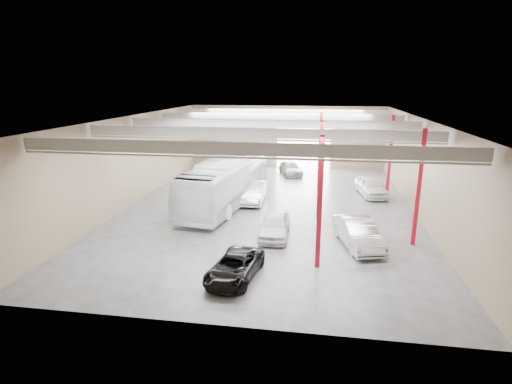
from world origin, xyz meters
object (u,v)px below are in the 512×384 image
(car_row_c, at_px, (291,169))
(car_right_near, at_px, (358,233))
(coach_bus, at_px, (226,182))
(car_right_far, at_px, (371,186))
(car_row_b, at_px, (253,192))
(car_row_a, at_px, (275,225))
(black_sedan, at_px, (235,267))

(car_row_c, relative_size, car_right_near, 0.92)
(coach_bus, distance_m, car_right_far, 12.71)
(car_row_b, bearing_deg, car_row_a, -72.76)
(car_row_b, height_order, car_row_c, car_row_b)
(car_row_b, bearing_deg, car_row_c, 75.87)
(car_row_c, distance_m, car_right_far, 10.32)
(car_row_a, bearing_deg, car_right_near, -9.50)
(black_sedan, xyz_separation_m, car_row_a, (1.34, 5.94, 0.15))
(black_sedan, bearing_deg, car_right_near, 47.45)
(black_sedan, height_order, car_row_a, car_row_a)
(car_row_a, xyz_separation_m, car_right_near, (5.07, -0.77, 0.06))
(car_row_a, height_order, car_right_far, car_right_far)
(car_right_near, relative_size, car_right_far, 1.03)
(coach_bus, distance_m, car_row_a, 7.84)
(black_sedan, distance_m, car_right_far, 18.88)
(car_right_near, xyz_separation_m, car_right_far, (2.15, 11.66, 0.00))
(car_row_c, bearing_deg, car_row_a, -106.74)
(coach_bus, relative_size, car_row_c, 2.91)
(coach_bus, distance_m, car_row_c, 12.56)
(car_row_a, distance_m, car_right_far, 13.06)
(car_row_a, relative_size, car_row_c, 0.98)
(black_sedan, height_order, car_row_b, car_row_b)
(black_sedan, height_order, car_right_near, car_right_near)
(car_row_b, relative_size, car_row_c, 1.09)
(car_row_a, height_order, car_row_c, car_row_a)
(car_row_b, bearing_deg, black_sedan, -86.45)
(black_sedan, height_order, car_right_far, car_right_far)
(coach_bus, bearing_deg, car_right_far, 28.76)
(car_row_c, xyz_separation_m, car_right_near, (5.32, -18.77, 0.16))
(car_right_near, bearing_deg, black_sedan, -155.89)
(car_row_c, bearing_deg, coach_bus, -127.79)
(car_row_a, bearing_deg, car_right_far, 55.61)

